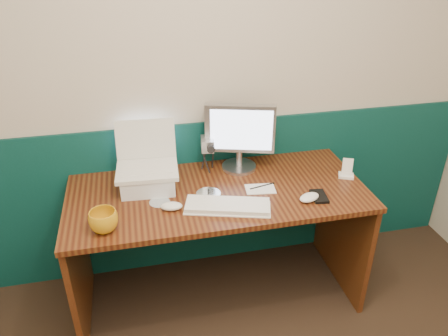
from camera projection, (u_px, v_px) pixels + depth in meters
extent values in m
cube|color=beige|center=(198.00, 80.00, 2.41)|extent=(3.50, 0.04, 2.50)
cube|color=#083632|center=(201.00, 196.00, 2.77)|extent=(3.48, 0.02, 1.00)
cube|color=#38140A|center=(218.00, 246.00, 2.53)|extent=(1.60, 0.70, 0.75)
cube|color=silver|center=(148.00, 180.00, 2.35)|extent=(0.30, 0.26, 0.10)
cube|color=white|center=(227.00, 206.00, 2.19)|extent=(0.44, 0.25, 0.02)
ellipsoid|color=white|center=(309.00, 197.00, 2.25)|extent=(0.13, 0.11, 0.04)
ellipsoid|color=white|center=(172.00, 206.00, 2.18)|extent=(0.12, 0.08, 0.04)
imported|color=#C68B12|center=(104.00, 221.00, 2.01)|extent=(0.15, 0.15, 0.11)
cylinder|color=silver|center=(209.00, 195.00, 2.28)|extent=(0.13, 0.13, 0.03)
cylinder|color=silver|center=(160.00, 202.00, 2.25)|extent=(0.11, 0.11, 0.00)
cylinder|color=black|center=(262.00, 186.00, 2.38)|extent=(0.15, 0.04, 0.01)
cube|color=white|center=(260.00, 189.00, 2.36)|extent=(0.17, 0.12, 0.00)
cube|color=white|center=(346.00, 176.00, 2.47)|extent=(0.10, 0.09, 0.02)
cube|color=white|center=(347.00, 167.00, 2.45)|extent=(0.06, 0.05, 0.10)
cube|color=black|center=(319.00, 196.00, 2.28)|extent=(0.09, 0.13, 0.01)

